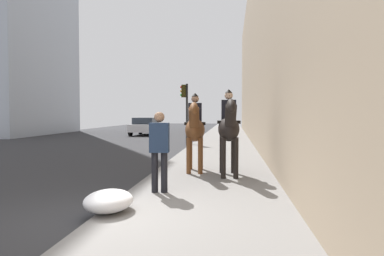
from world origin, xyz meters
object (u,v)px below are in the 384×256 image
Objects in this scene: traffic_light_near_curb at (185,104)px; pedestrian_greeting at (159,146)px; mounted_horse_near at (195,128)px; car_near_lane at (146,126)px; mounted_horse_far at (229,127)px.

pedestrian_greeting is at bearing -175.25° from traffic_light_near_curb.
mounted_horse_near is at bearing -171.33° from traffic_light_near_curb.
pedestrian_greeting is at bearing -164.14° from car_near_lane.
car_near_lane is at bearing -166.89° from mounted_horse_near.
mounted_horse_near is 0.49× the size of car_near_lane.
car_near_lane is 1.35× the size of traffic_light_near_curb.
mounted_horse_near reaches higher than car_near_lane.
traffic_light_near_curb reaches higher than mounted_horse_far.
mounted_horse_far is 0.67× the size of traffic_light_near_curb.
traffic_light_near_curb reaches higher than mounted_horse_near.
pedestrian_greeting is 0.50× the size of traffic_light_near_curb.
traffic_light_near_curb is (-9.43, -4.40, 1.57)m from car_near_lane.
traffic_light_near_curb reaches higher than car_near_lane.
car_near_lane is (19.59, 5.95, -0.61)m from mounted_horse_near.
traffic_light_near_curb is (10.83, 2.52, 0.91)m from mounted_horse_far.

